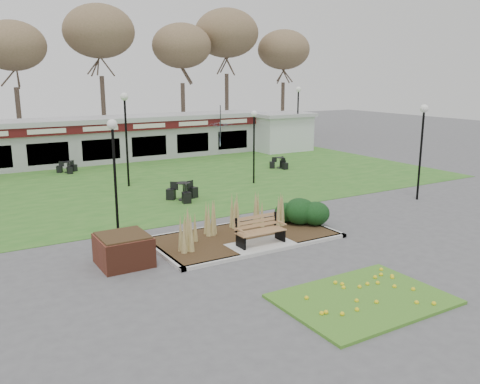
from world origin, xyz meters
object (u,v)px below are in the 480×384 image
lamp_post_mid_left (125,119)px  lamp_post_far_right (298,105)px  lamp_post_near_right (422,131)px  patio_umbrella (221,134)px  food_pavilion (95,140)px  service_hut (281,131)px  bistro_set_b (68,169)px  bistro_set_c (183,194)px  lamp_post_near_left (114,152)px  park_bench (259,230)px  lamp_post_mid_right (254,131)px  brick_planter (124,250)px  bistro_set_d (280,165)px

lamp_post_mid_left → lamp_post_far_right: bearing=19.0°
lamp_post_near_right → patio_umbrella: (-1.54, 15.97, -1.61)m
food_pavilion → service_hut: 13.64m
bistro_set_b → bistro_set_c: (3.00, -9.59, 0.05)m
lamp_post_near_left → bistro_set_b: size_ratio=3.39×
park_bench → lamp_post_mid_right: 10.37m
brick_planter → bistro_set_b: bearing=83.1°
bistro_set_d → lamp_post_near_left: bearing=-147.7°
patio_umbrella → bistro_set_d: bearing=-83.5°
lamp_post_mid_right → patio_umbrella: (3.03, 9.11, -1.24)m
bistro_set_b → bistro_set_d: bearing=-24.5°
patio_umbrella → lamp_post_mid_left: bearing=-144.3°
lamp_post_near_right → park_bench: bearing=-169.7°
lamp_post_near_left → patio_umbrella: bearing=49.9°
lamp_post_near_right → lamp_post_mid_right: size_ratio=1.13×
bistro_set_b → bistro_set_d: size_ratio=0.98×
lamp_post_mid_right → bistro_set_b: size_ratio=3.11×
food_pavilion → lamp_post_mid_right: bearing=-64.5°
brick_planter → patio_umbrella: (12.71, 17.00, 1.07)m
lamp_post_near_right → lamp_post_mid_left: lamp_post_mid_left is taller
bistro_set_c → bistro_set_d: bearing=27.2°
lamp_post_mid_right → bistro_set_b: (-7.75, 8.11, -2.55)m
food_pavilion → bistro_set_b: food_pavilion is taller
bistro_set_b → patio_umbrella: 10.90m
lamp_post_far_right → lamp_post_near_left: bearing=-144.0°
bistro_set_b → service_hut: bearing=3.6°
brick_planter → bistro_set_d: bearing=38.7°
bistro_set_c → lamp_post_mid_left: bearing=105.6°
lamp_post_near_left → food_pavilion: bearing=77.1°
brick_planter → patio_umbrella: size_ratio=0.62×
lamp_post_near_right → lamp_post_mid_left: (-10.48, 9.55, 0.31)m
service_hut → lamp_post_mid_left: bearing=-155.6°
bistro_set_d → bistro_set_c: bearing=-152.8°
park_bench → patio_umbrella: bearing=64.9°
lamp_post_near_left → bistro_set_d: 15.32m
lamp_post_far_right → lamp_post_mid_right: bearing=-138.5°
park_bench → lamp_post_near_left: size_ratio=0.41×
lamp_post_near_left → bistro_set_d: size_ratio=3.32×
bistro_set_c → bistro_set_d: size_ratio=1.20×
food_pavilion → lamp_post_far_right: bearing=-13.5°
patio_umbrella → lamp_post_near_right: bearing=-84.5°
park_bench → lamp_post_mid_left: (-0.63, 11.33, 2.88)m
lamp_post_mid_left → lamp_post_mid_right: size_ratio=1.24×
lamp_post_near_right → food_pavilion: bearing=118.8°
brick_planter → lamp_post_mid_left: bearing=70.4°
food_pavilion → lamp_post_far_right: 14.54m
lamp_post_far_right → bistro_set_b: 16.78m
park_bench → brick_planter: park_bench is taller
park_bench → brick_planter: bearing=170.3°
park_bench → lamp_post_near_left: 5.64m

